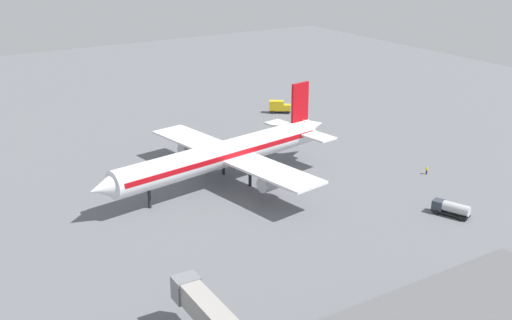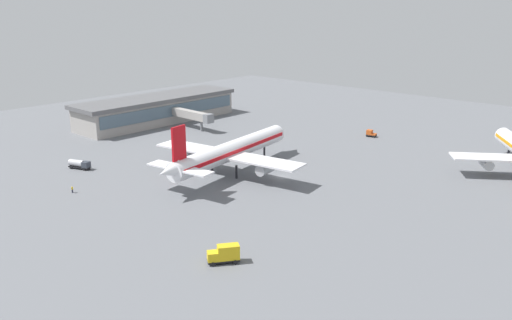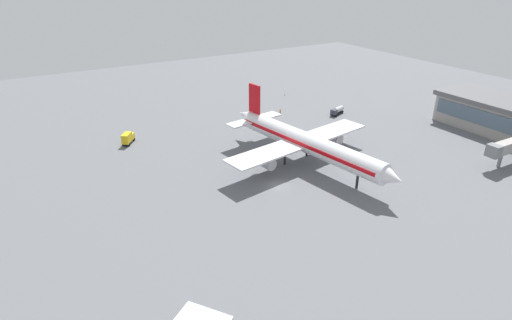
% 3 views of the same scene
% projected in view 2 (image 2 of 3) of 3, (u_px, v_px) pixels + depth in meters
% --- Properties ---
extents(ground, '(288.00, 288.00, 0.00)m').
position_uv_depth(ground, '(281.00, 177.00, 136.37)').
color(ground, slate).
extents(terminal_building, '(65.59, 17.84, 9.82)m').
position_uv_depth(terminal_building, '(157.00, 109.00, 199.26)').
color(terminal_building, '#9E9993').
rests_on(terminal_building, ground).
extents(airplane_at_gate, '(54.75, 44.31, 16.70)m').
position_uv_depth(airplane_at_gate, '(231.00, 151.00, 138.28)').
color(airplane_at_gate, white).
rests_on(airplane_at_gate, ground).
extents(fuel_truck, '(4.00, 6.57, 2.50)m').
position_uv_depth(fuel_truck, '(79.00, 164.00, 142.88)').
color(fuel_truck, black).
rests_on(fuel_truck, ground).
extents(catering_truck, '(5.67, 4.79, 3.30)m').
position_uv_depth(catering_truck, '(225.00, 254.00, 90.83)').
color(catering_truck, black).
rests_on(catering_truck, ground).
extents(baggage_tug, '(2.70, 3.48, 2.30)m').
position_uv_depth(baggage_tug, '(371.00, 133.00, 177.66)').
color(baggage_tug, black).
rests_on(baggage_tug, ground).
extents(ground_crew_worker, '(0.52, 0.51, 1.67)m').
position_uv_depth(ground_crew_worker, '(72.00, 189.00, 124.89)').
color(ground_crew_worker, '#1E2338').
rests_on(ground_crew_worker, ground).
extents(jet_bridge, '(3.41, 21.32, 6.74)m').
position_uv_depth(jet_bridge, '(192.00, 115.00, 187.51)').
color(jet_bridge, '#9E9993').
rests_on(jet_bridge, ground).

